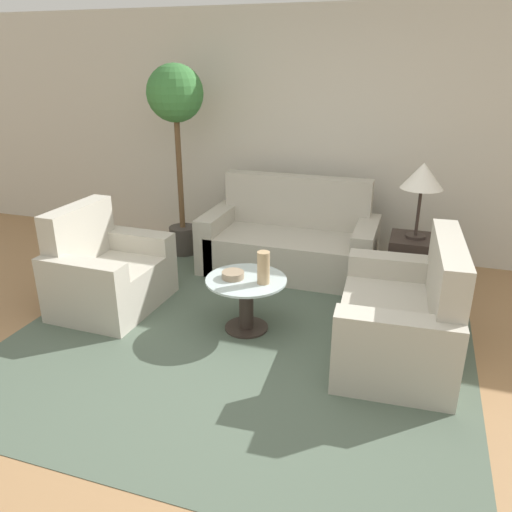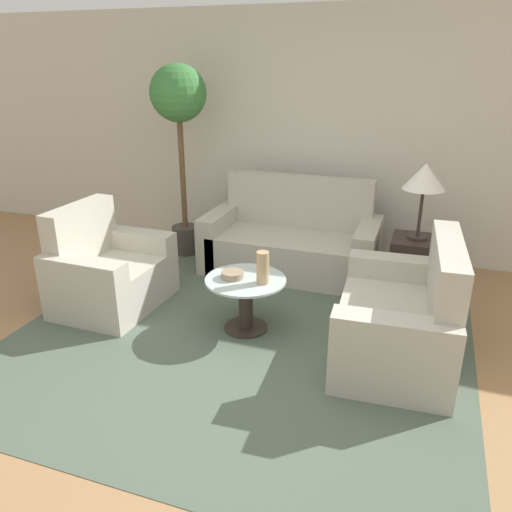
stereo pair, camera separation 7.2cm
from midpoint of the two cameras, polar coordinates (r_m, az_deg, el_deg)
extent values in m
plane|color=#9E754C|center=(3.51, -3.20, -14.64)|extent=(14.00, 14.00, 0.00)
cube|color=beige|center=(5.60, 7.90, 13.48)|extent=(10.00, 0.06, 2.60)
cube|color=#4C5B4C|center=(4.16, -0.65, -8.23)|extent=(3.52, 3.54, 0.01)
cube|color=#B2AD9E|center=(5.16, 4.30, 0.34)|extent=(1.55, 0.84, 0.41)
cube|color=#B2AD9E|center=(5.38, 5.30, 4.18)|extent=(1.55, 0.18, 0.94)
cube|color=#B2AD9E|center=(5.37, -3.69, 2.19)|extent=(0.20, 0.84, 0.58)
cube|color=#B2AD9E|center=(5.01, 12.92, 0.19)|extent=(0.20, 0.84, 0.58)
cube|color=#B2AD9E|center=(4.62, -15.47, -3.09)|extent=(0.79, 0.79, 0.41)
cube|color=#B2AD9E|center=(4.70, -18.69, 0.25)|extent=(0.20, 0.78, 0.90)
cube|color=#B2AD9E|center=(4.31, -18.53, -3.99)|extent=(0.77, 0.22, 0.58)
cube|color=#B2AD9E|center=(4.87, -12.97, -0.41)|extent=(0.77, 0.22, 0.58)
cube|color=#B2AD9E|center=(3.86, 15.92, -8.21)|extent=(0.85, 1.10, 0.41)
cube|color=#B2AD9E|center=(3.77, 20.99, -5.24)|extent=(0.24, 1.07, 0.92)
cube|color=#B2AD9E|center=(4.30, 16.19, -3.79)|extent=(0.81, 0.24, 0.58)
cube|color=#B2AD9E|center=(3.36, 15.87, -11.27)|extent=(0.81, 0.24, 0.58)
cylinder|color=#332823|center=(4.15, -0.65, -8.15)|extent=(0.36, 0.36, 0.02)
cylinder|color=#332823|center=(4.06, -0.66, -5.63)|extent=(0.12, 0.12, 0.43)
cylinder|color=#B2C6C6|center=(3.96, -0.68, -2.74)|extent=(0.65, 0.65, 0.02)
cube|color=#332823|center=(4.93, 17.98, -1.00)|extent=(0.44, 0.44, 0.53)
cylinder|color=#332823|center=(4.83, 18.36, 2.05)|extent=(0.18, 0.18, 0.02)
cylinder|color=#332823|center=(4.77, 18.68, 4.68)|extent=(0.03, 0.03, 0.44)
cone|color=white|center=(4.69, 19.17, 8.59)|extent=(0.38, 0.38, 0.23)
cylinder|color=#3D3833|center=(5.74, -7.64, 1.90)|extent=(0.31, 0.31, 0.31)
cylinder|color=brown|center=(5.53, -8.04, 9.67)|extent=(0.06, 0.06, 1.28)
sphere|color=#387538|center=(5.42, -8.50, 17.95)|extent=(0.59, 0.59, 0.59)
cylinder|color=tan|center=(3.83, 1.31, -1.35)|extent=(0.10, 0.10, 0.26)
cylinder|color=gray|center=(3.96, -2.19, -2.15)|extent=(0.18, 0.18, 0.05)
camera|label=1|loc=(0.04, -89.50, 0.20)|focal=35.00mm
camera|label=2|loc=(0.04, 90.50, -0.20)|focal=35.00mm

